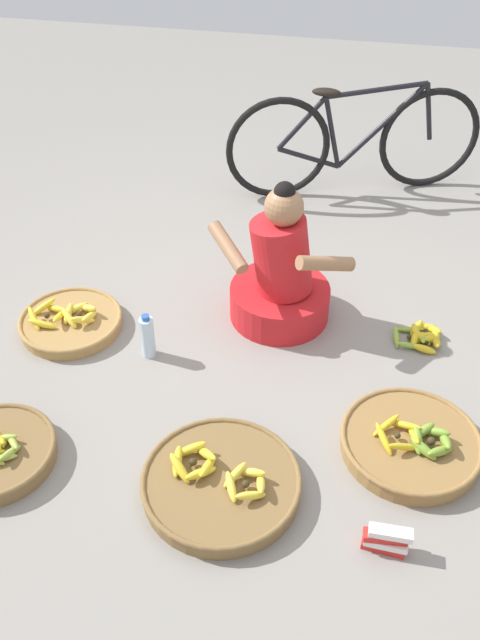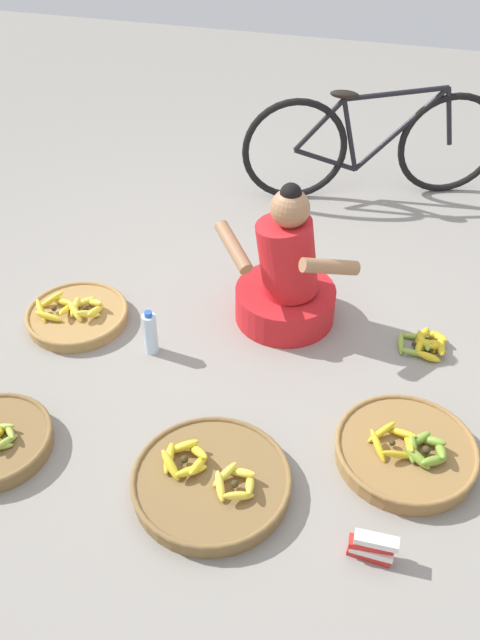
# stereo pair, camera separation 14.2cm
# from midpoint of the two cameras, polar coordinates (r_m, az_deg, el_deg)

# --- Properties ---
(ground_plane) EXTENTS (10.00, 10.00, 0.00)m
(ground_plane) POSITION_cam_midpoint_polar(r_m,az_deg,el_deg) (3.39, 2.10, -2.51)
(ground_plane) COLOR gray
(vendor_woman_front) EXTENTS (0.75, 0.52, 0.78)m
(vendor_woman_front) POSITION_cam_midpoint_polar(r_m,az_deg,el_deg) (3.45, 5.08, 3.46)
(vendor_woman_front) COLOR red
(vendor_woman_front) RESTS_ON ground
(bicycle_leaning) EXTENTS (1.61, 0.64, 0.73)m
(bicycle_leaning) POSITION_cam_midpoint_polar(r_m,az_deg,el_deg) (4.61, 11.98, 14.21)
(bicycle_leaning) COLOR black
(bicycle_leaning) RESTS_ON ground
(banana_basket_near_vendor) EXTENTS (0.65, 0.65, 0.15)m
(banana_basket_near_vendor) POSITION_cam_midpoint_polar(r_m,az_deg,el_deg) (2.79, -0.95, -13.41)
(banana_basket_near_vendor) COLOR brown
(banana_basket_near_vendor) RESTS_ON ground
(banana_basket_back_center) EXTENTS (0.60, 0.60, 0.15)m
(banana_basket_back_center) POSITION_cam_midpoint_polar(r_m,az_deg,el_deg) (2.98, 15.15, -10.59)
(banana_basket_back_center) COLOR olive
(banana_basket_back_center) RESTS_ON ground
(banana_basket_front_right) EXTENTS (0.53, 0.53, 0.14)m
(banana_basket_front_right) POSITION_cam_midpoint_polar(r_m,az_deg,el_deg) (3.62, -12.47, 0.41)
(banana_basket_front_right) COLOR #A87F47
(banana_basket_front_right) RESTS_ON ground
(loose_bananas_mid_right) EXTENTS (0.26, 0.24, 0.09)m
(loose_bananas_mid_right) POSITION_cam_midpoint_polar(r_m,az_deg,el_deg) (3.53, 16.62, -1.94)
(loose_bananas_mid_right) COLOR #8CAD38
(loose_bananas_mid_right) RESTS_ON ground
(water_bottle) EXTENTS (0.07, 0.07, 0.25)m
(water_bottle) POSITION_cam_midpoint_polar(r_m,az_deg,el_deg) (3.33, -6.35, -1.13)
(water_bottle) COLOR silver
(water_bottle) RESTS_ON ground
(packet_carton_stack) EXTENTS (0.18, 0.07, 0.12)m
(packet_carton_stack) POSITION_cam_midpoint_polar(r_m,az_deg,el_deg) (2.66, 12.63, -18.19)
(packet_carton_stack) COLOR red
(packet_carton_stack) RESTS_ON ground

